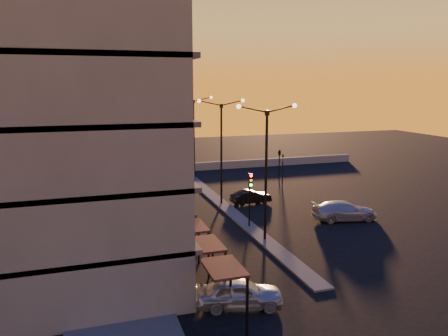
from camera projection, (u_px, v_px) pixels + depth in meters
ground at (265, 241)px, 30.51m from camera, size 120.00×120.00×0.00m
sidewalk_west at (107, 237)px, 31.05m from camera, size 5.00×40.00×0.12m
median at (221, 203)px, 39.84m from camera, size 1.20×36.00×0.12m
parapet at (198, 167)px, 55.31m from camera, size 44.00×0.50×1.00m
building at (34, 63)px, 24.04m from camera, size 14.35×17.08×25.00m
streetlamp_near at (266, 162)px, 29.46m from camera, size 4.32×0.32×9.51m
streetlamp_mid at (221, 143)px, 38.80m from camera, size 4.32×0.32×9.51m
streetlamp_far at (194, 132)px, 48.14m from camera, size 4.32×0.32×9.51m
traffic_light_main at (250, 191)px, 32.65m from camera, size 0.28×0.44×4.25m
signal_east_a at (283, 170)px, 45.65m from camera, size 0.13×0.16×3.60m
signal_east_b at (280, 153)px, 49.62m from camera, size 0.42×1.99×3.60m
car_hatchback at (239, 293)px, 21.33m from camera, size 4.56×2.74×1.45m
car_sedan at (251, 197)px, 40.00m from camera, size 3.84×1.60×1.24m
car_wagon at (344, 211)px, 35.08m from camera, size 5.53×3.04×1.52m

